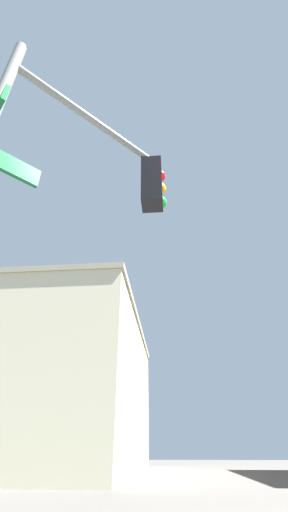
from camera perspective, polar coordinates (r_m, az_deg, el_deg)
name	(u,v)px	position (r m, az deg, el deg)	size (l,w,h in m)	color
traffic_signal_near	(76,191)	(3.42, -12.25, 11.57)	(2.01, 2.06, 5.49)	slate
building_stucco	(48,392)	(30.97, -17.11, -22.57)	(16.27, 23.49, 11.72)	beige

